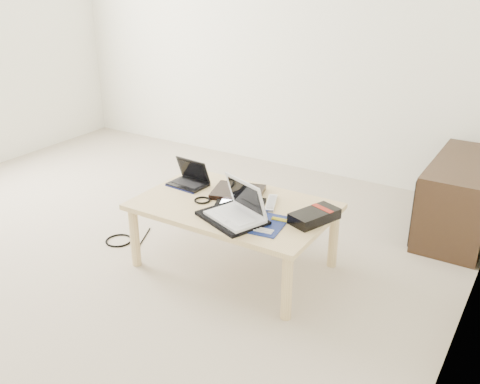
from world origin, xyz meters
The scene contains 14 objects.
ground centered at (0.00, 0.00, 0.00)m, with size 4.00×4.00×0.00m, color #BFB09A.
coffee_table centered at (0.74, 0.31, 0.35)m, with size 1.10×0.70×0.40m.
media_cabinet centered at (1.77, 1.45, 0.25)m, with size 0.41×0.90×0.50m.
book centered at (0.68, 0.44, 0.41)m, with size 0.35×0.31×0.03m.
netbook centered at (0.35, 0.41, 0.43)m, with size 0.24×0.19×0.16m.
tablet centered at (0.78, 0.30, 0.41)m, with size 0.33×0.30×0.01m.
remote centered at (0.92, 0.41, 0.41)m, with size 0.13×0.22×0.02m.
neoprene_sleeve centered at (0.84, 0.13, 0.41)m, with size 0.35×0.26×0.02m, color black.
white_laptop centered at (0.87, 0.15, 0.46)m, with size 0.35×0.30×0.21m.
motherboard centered at (1.01, 0.18, 0.40)m, with size 0.24×0.29×0.01m.
gpu_box centered at (1.22, 0.35, 0.43)m, with size 0.22×0.30×0.06m.
cable_coil centered at (0.56, 0.25, 0.41)m, with size 0.09×0.09×0.01m, color black.
floor_cable_coil centered at (-0.06, 0.16, 0.01)m, with size 0.17×0.17×0.01m, color black.
floor_cable_trail centered at (0.07, 0.24, 0.00)m, with size 0.01×0.01×0.35m, color black.
Camera 1 is at (2.22, -2.03, 1.67)m, focal length 40.00 mm.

